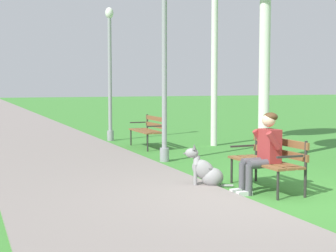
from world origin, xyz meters
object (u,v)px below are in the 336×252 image
at_px(park_bench_near, 269,158).
at_px(lamp_post_mid, 110,72).
at_px(park_bench_mid, 150,129).
at_px(dog_grey, 206,171).
at_px(person_seated_on_near_bench, 263,149).
at_px(lamp_post_near, 164,51).

distance_m(park_bench_near, lamp_post_mid, 8.00).
xyz_separation_m(park_bench_mid, lamp_post_mid, (-0.51, 2.04, 1.52)).
relative_size(park_bench_mid, dog_grey, 1.93).
distance_m(person_seated_on_near_bench, dog_grey, 1.05).
height_order(park_bench_near, lamp_post_mid, lamp_post_mid).
bearing_deg(person_seated_on_near_bench, dog_grey, 131.44).
height_order(person_seated_on_near_bench, lamp_post_near, lamp_post_near).
height_order(park_bench_mid, dog_grey, park_bench_mid).
distance_m(park_bench_mid, dog_grey, 5.31).
relative_size(park_bench_near, dog_grey, 1.93).
distance_m(park_bench_near, lamp_post_near, 3.90).
xyz_separation_m(park_bench_mid, dog_grey, (-0.89, -5.23, -0.25)).
height_order(person_seated_on_near_bench, dog_grey, person_seated_on_near_bench).
bearing_deg(park_bench_mid, park_bench_near, -90.50).
relative_size(park_bench_mid, lamp_post_mid, 0.38).
relative_size(dog_grey, lamp_post_mid, 0.20).
distance_m(park_bench_near, dog_grey, 1.05).
bearing_deg(lamp_post_near, person_seated_on_near_bench, -85.76).
height_order(person_seated_on_near_bench, lamp_post_mid, lamp_post_mid).
xyz_separation_m(park_bench_mid, person_seated_on_near_bench, (-0.26, -5.95, 0.17)).
bearing_deg(person_seated_on_near_bench, lamp_post_near, 94.24).
bearing_deg(dog_grey, person_seated_on_near_bench, -48.56).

